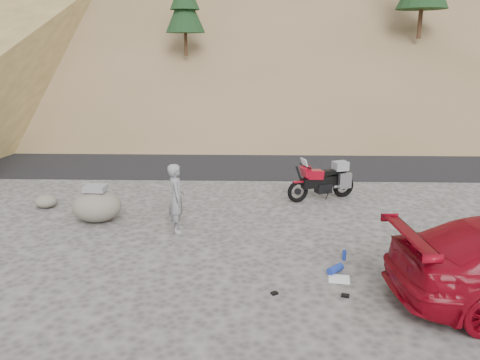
% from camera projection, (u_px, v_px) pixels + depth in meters
% --- Properties ---
extents(ground, '(140.00, 140.00, 0.00)m').
position_uv_depth(ground, '(275.00, 243.00, 11.44)').
color(ground, '#454340').
rests_on(ground, ground).
extents(road, '(120.00, 7.00, 0.05)m').
position_uv_depth(road, '(266.00, 159.00, 20.09)').
color(road, black).
rests_on(road, ground).
extents(motorcycle, '(2.22, 1.18, 1.40)m').
position_uv_depth(motorcycle, '(325.00, 181.00, 14.61)').
color(motorcycle, black).
rests_on(motorcycle, ground).
extents(man, '(0.54, 0.72, 1.80)m').
position_uv_depth(man, '(178.00, 231.00, 12.21)').
color(man, gray).
rests_on(man, ground).
extents(boulder, '(1.58, 1.44, 1.04)m').
position_uv_depth(boulder, '(97.00, 205.00, 12.78)').
color(boulder, '#5B554E').
rests_on(boulder, ground).
extents(small_rock, '(0.81, 0.77, 0.39)m').
position_uv_depth(small_rock, '(46.00, 201.00, 13.94)').
color(small_rock, '#5B554E').
rests_on(small_rock, ground).
extents(gear_white_cloth, '(0.48, 0.44, 0.01)m').
position_uv_depth(gear_white_cloth, '(339.00, 279.00, 9.65)').
color(gear_white_cloth, white).
rests_on(gear_white_cloth, ground).
extents(gear_blue_mat, '(0.40, 0.40, 0.16)m').
position_uv_depth(gear_blue_mat, '(335.00, 269.00, 9.92)').
color(gear_blue_mat, '#193399').
rests_on(gear_blue_mat, ground).
extents(gear_bottle, '(0.11, 0.11, 0.24)m').
position_uv_depth(gear_bottle, '(344.00, 255.00, 10.50)').
color(gear_bottle, '#193399').
rests_on(gear_bottle, ground).
extents(gear_funnel, '(0.20, 0.20, 0.20)m').
position_uv_depth(gear_funnel, '(467.00, 278.00, 9.52)').
color(gear_funnel, '#AB1A0B').
rests_on(gear_funnel, ground).
extents(gear_glove_a, '(0.17, 0.15, 0.04)m').
position_uv_depth(gear_glove_a, '(345.00, 296.00, 8.98)').
color(gear_glove_a, black).
rests_on(gear_glove_a, ground).
extents(gear_glove_b, '(0.16, 0.15, 0.04)m').
position_uv_depth(gear_glove_b, '(274.00, 293.00, 9.07)').
color(gear_glove_b, black).
rests_on(gear_glove_b, ground).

